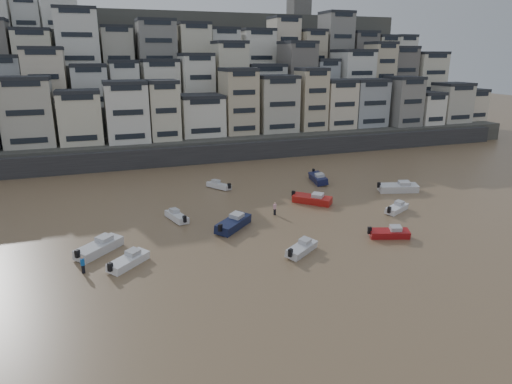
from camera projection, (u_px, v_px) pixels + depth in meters
name	position (u px, v px, depth m)	size (l,w,h in m)	color
harbor_wall	(205.00, 154.00, 88.99)	(140.00, 3.00, 3.50)	#38383A
hillside	(185.00, 83.00, 123.18)	(141.04, 66.00, 50.00)	#4C4C47
boat_a	(302.00, 247.00, 48.24)	(4.95, 1.62, 1.35)	silver
boat_b	(390.00, 232.00, 52.35)	(4.93, 1.61, 1.35)	maroon
boat_c	(233.00, 222.00, 55.09)	(6.47, 2.12, 1.76)	#141B3E
boat_d	(397.00, 207.00, 61.08)	(4.73, 1.55, 1.29)	white
boat_e	(312.00, 198.00, 64.43)	(6.01, 1.97, 1.64)	#B11A15
boat_f	(177.00, 215.00, 57.98)	(4.82, 1.58, 1.31)	silver
boat_g	(398.00, 186.00, 69.84)	(6.50, 2.13, 1.77)	silver
boat_h	(219.00, 185.00, 71.80)	(4.64, 1.52, 1.27)	silver
boat_i	(318.00, 177.00, 75.39)	(6.22, 2.04, 1.70)	#141940
boat_j	(128.00, 259.00, 45.30)	(5.16, 1.69, 1.41)	white
boat_k	(99.00, 245.00, 48.29)	(6.20, 2.03, 1.69)	silver
person_blue	(83.00, 265.00, 43.77)	(0.44, 0.44, 1.74)	#175AAF
person_pink	(275.00, 209.00, 59.84)	(0.44, 0.44, 1.74)	#D898A8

